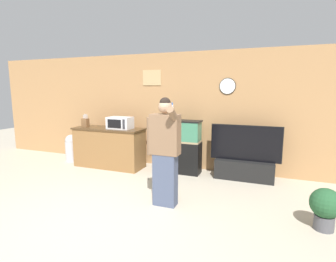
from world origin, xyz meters
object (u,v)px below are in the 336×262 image
(aquarium_on_stand, at_px, (180,146))
(counter_island, at_px, (109,147))
(knife_block, at_px, (85,122))
(microwave, at_px, (120,123))
(trash_bin, at_px, (72,147))
(person_standing, at_px, (165,150))
(tv_on_stand, at_px, (244,164))
(potted_plant, at_px, (325,206))

(aquarium_on_stand, bearing_deg, counter_island, -173.57)
(knife_block, bearing_deg, aquarium_on_stand, 6.09)
(microwave, bearing_deg, aquarium_on_stand, 8.15)
(trash_bin, bearing_deg, person_standing, -26.05)
(tv_on_stand, bearing_deg, aquarium_on_stand, -178.16)
(microwave, bearing_deg, trash_bin, 176.46)
(person_standing, relative_size, trash_bin, 2.51)
(microwave, height_order, aquarium_on_stand, microwave)
(potted_plant, bearing_deg, counter_island, 161.40)
(microwave, bearing_deg, person_standing, -41.11)
(aquarium_on_stand, distance_m, person_standing, 1.69)
(counter_island, xyz_separation_m, tv_on_stand, (3.01, 0.23, -0.14))
(tv_on_stand, bearing_deg, counter_island, -175.63)
(knife_block, height_order, aquarium_on_stand, knife_block)
(microwave, relative_size, aquarium_on_stand, 0.47)
(knife_block, height_order, tv_on_stand, knife_block)
(knife_block, xyz_separation_m, tv_on_stand, (3.61, 0.28, -0.70))
(person_standing, bearing_deg, aquarium_on_stand, 100.51)
(aquarium_on_stand, xyz_separation_m, trash_bin, (-2.83, -0.10, -0.23))
(counter_island, xyz_separation_m, potted_plant, (4.15, -1.40, -0.14))
(counter_island, xyz_separation_m, person_standing, (1.96, -1.45, 0.41))
(tv_on_stand, distance_m, person_standing, 2.06)
(tv_on_stand, xyz_separation_m, trash_bin, (-4.19, -0.14, 0.02))
(trash_bin, bearing_deg, aquarium_on_stand, 2.05)
(potted_plant, bearing_deg, knife_block, 164.21)
(tv_on_stand, height_order, trash_bin, tv_on_stand)
(knife_block, bearing_deg, trash_bin, 166.33)
(aquarium_on_stand, distance_m, trash_bin, 2.84)
(microwave, relative_size, potted_plant, 0.98)
(microwave, bearing_deg, tv_on_stand, 5.00)
(counter_island, relative_size, trash_bin, 2.47)
(microwave, xyz_separation_m, person_standing, (1.65, -1.44, -0.17))
(microwave, xyz_separation_m, trash_bin, (-1.48, 0.09, -0.71))
(knife_block, distance_m, tv_on_stand, 3.69)
(counter_island, distance_m, knife_block, 0.82)
(counter_island, distance_m, trash_bin, 1.18)
(tv_on_stand, distance_m, trash_bin, 4.19)
(tv_on_stand, height_order, person_standing, person_standing)
(counter_island, relative_size, potted_plant, 3.00)
(tv_on_stand, distance_m, potted_plant, 1.99)
(potted_plant, xyz_separation_m, trash_bin, (-5.32, 1.48, 0.03))
(aquarium_on_stand, height_order, trash_bin, aquarium_on_stand)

